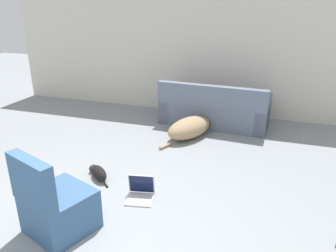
{
  "coord_description": "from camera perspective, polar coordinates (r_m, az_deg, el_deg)",
  "views": [
    {
      "loc": [
        1.59,
        -1.93,
        2.19
      ],
      "look_at": [
        0.25,
        2.22,
        0.51
      ],
      "focal_mm": 35.0,
      "sensor_mm": 36.0,
      "label": 1
    }
  ],
  "objects": [
    {
      "name": "wall_back",
      "position": [
        6.69,
        4.11,
        13.96
      ],
      "size": [
        7.92,
        0.06,
        2.75
      ],
      "color": "beige",
      "rests_on": "ground_plane"
    },
    {
      "name": "cat",
      "position": [
        4.42,
        -12.05,
        -7.91
      ],
      "size": [
        0.45,
        0.39,
        0.17
      ],
      "rotation": [
        0.0,
        0.0,
        2.46
      ],
      "color": "black",
      "rests_on": "ground_plane"
    },
    {
      "name": "laptop_open",
      "position": [
        3.96,
        -4.8,
        -11.13
      ],
      "size": [
        0.36,
        0.36,
        0.27
      ],
      "rotation": [
        0.0,
        0.0,
        0.19
      ],
      "color": "#B7B7BC",
      "rests_on": "ground_plane"
    },
    {
      "name": "dog",
      "position": [
        5.62,
        4.21,
        -0.15
      ],
      "size": [
        0.84,
        1.35,
        0.34
      ],
      "rotation": [
        0.0,
        0.0,
        1.13
      ],
      "color": "#A38460",
      "rests_on": "ground_plane"
    },
    {
      "name": "side_chair",
      "position": [
        3.49,
        -18.99,
        -13.06
      ],
      "size": [
        0.76,
        0.76,
        0.89
      ],
      "rotation": [
        0.0,
        0.0,
        2.78
      ],
      "color": "#385B84",
      "rests_on": "ground_plane"
    },
    {
      "name": "couch",
      "position": [
        6.2,
        8.09,
        2.78
      ],
      "size": [
        2.01,
        1.01,
        0.82
      ],
      "rotation": [
        0.0,
        0.0,
        3.07
      ],
      "color": "slate",
      "rests_on": "ground_plane"
    }
  ]
}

